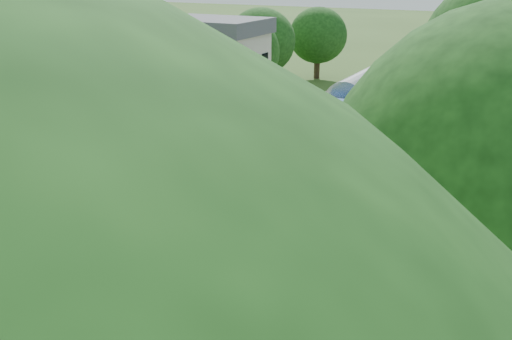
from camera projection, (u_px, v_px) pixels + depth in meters
The scene contains 11 objects.
trackbed at pixel (466, 74), 66.58m from camera, with size 9.50×170.00×0.28m.
platform at pixel (214, 181), 33.15m from camera, with size 6.40×68.00×0.38m, color #A09481.
yellow_stripe at pixel (257, 186), 31.82m from camera, with size 0.55×68.00×0.01m, color gold.
station_building at pixel (212, 67), 47.35m from camera, with size 8.60×6.60×8.00m.
signal_gantry at pixel (468, 37), 60.61m from camera, with size 8.40×0.38×6.20m.
trees_behind_platform at pixel (174, 84), 38.19m from camera, with size 7.82×53.32×7.21m.
train at pixel (465, 44), 75.86m from camera, with size 2.83×132.99×4.16m.
lamppost_mid at pixel (8, 283), 18.49m from camera, with size 0.42×0.42×4.26m.
lamppost_far at pixel (134, 203), 23.99m from camera, with size 0.49×0.49×4.92m.
signal_platform at pixel (141, 181), 23.35m from camera, with size 0.31×0.25×5.36m.
signal_farside at pixel (453, 106), 34.49m from camera, with size 0.35×0.28×6.32m.
Camera 1 is at (11.50, -10.21, 11.98)m, focal length 40.00 mm.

